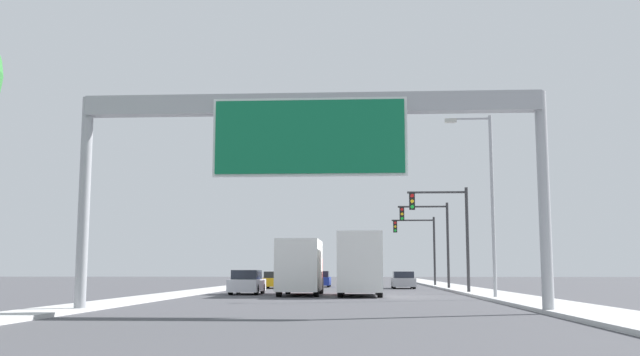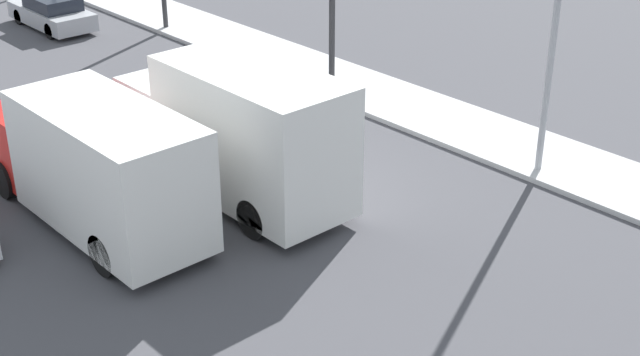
% 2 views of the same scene
% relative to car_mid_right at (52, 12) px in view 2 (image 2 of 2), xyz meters
% --- Properties ---
extents(car_mid_right, '(1.80, 4.45, 1.37)m').
position_rel_car_mid_right_xyz_m(car_mid_right, '(0.00, 0.00, 0.00)').
color(car_mid_right, '#A5A8AD').
rests_on(car_mid_right, ground).
extents(truck_box_primary, '(2.45, 7.37, 3.58)m').
position_rel_car_mid_right_xyz_m(truck_box_primary, '(-3.50, -17.14, 1.15)').
color(truck_box_primary, white).
rests_on(truck_box_primary, ground).
extents(truck_box_secondary, '(2.38, 7.58, 3.23)m').
position_rel_car_mid_right_xyz_m(truck_box_secondary, '(-7.00, -16.17, 0.99)').
color(truck_box_secondary, red).
rests_on(truck_box_secondary, ground).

